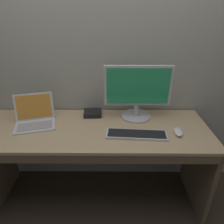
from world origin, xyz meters
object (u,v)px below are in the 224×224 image
object	(u,v)px
laptop_silver	(35,117)
external_monitor	(138,91)
external_drive_box	(93,113)
wired_keyboard	(137,134)
computer_mouse	(178,132)

from	to	relation	value
laptop_silver	external_monitor	size ratio (longest dim) A/B	0.68
external_monitor	external_drive_box	distance (m)	0.44
laptop_silver	wired_keyboard	bearing A→B (deg)	-12.27
computer_mouse	external_drive_box	distance (m)	0.74
wired_keyboard	laptop_silver	bearing A→B (deg)	167.73
external_monitor	wired_keyboard	size ratio (longest dim) A/B	1.18
external_monitor	computer_mouse	size ratio (longest dim) A/B	4.41
computer_mouse	external_drive_box	world-z (taller)	external_drive_box
computer_mouse	external_monitor	bearing A→B (deg)	142.10
laptop_silver	computer_mouse	xyz separation A→B (m)	(1.13, -0.15, -0.04)
wired_keyboard	external_drive_box	distance (m)	0.49
external_monitor	computer_mouse	bearing A→B (deg)	-41.14
laptop_silver	external_drive_box	bearing A→B (deg)	18.39
wired_keyboard	external_drive_box	size ratio (longest dim) A/B	2.99
external_monitor	wired_keyboard	world-z (taller)	external_monitor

